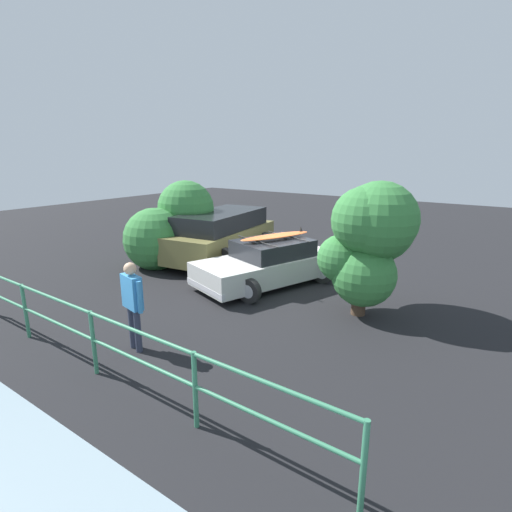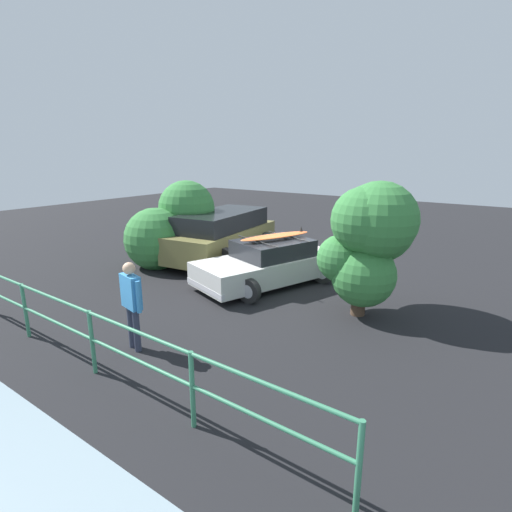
# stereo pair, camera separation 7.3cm
# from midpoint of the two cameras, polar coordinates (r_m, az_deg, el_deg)

# --- Properties ---
(ground_plane) EXTENTS (44.00, 44.00, 0.02)m
(ground_plane) POSITION_cam_midpoint_polar(r_m,az_deg,el_deg) (11.96, 4.04, -3.29)
(ground_plane) COLOR black
(ground_plane) RESTS_ON ground
(sedan_car) EXTENTS (3.14, 4.57, 1.54)m
(sedan_car) POSITION_cam_midpoint_polar(r_m,az_deg,el_deg) (11.35, 2.11, -1.01)
(sedan_car) COLOR silver
(sedan_car) RESTS_ON ground
(suv_car) EXTENTS (3.06, 4.79, 1.73)m
(suv_car) POSITION_cam_midpoint_polar(r_m,az_deg,el_deg) (13.65, -4.63, 2.96)
(suv_car) COLOR brown
(suv_car) RESTS_ON ground
(person_bystander) EXTENTS (0.66, 0.29, 1.73)m
(person_bystander) POSITION_cam_midpoint_polar(r_m,az_deg,el_deg) (7.81, -17.11, -5.77)
(person_bystander) COLOR #33384C
(person_bystander) RESTS_ON ground
(railing_fence) EXTENTS (9.48, 0.17, 1.14)m
(railing_fence) POSITION_cam_midpoint_polar(r_m,az_deg,el_deg) (7.31, -22.24, -9.92)
(railing_fence) COLOR #387F5B
(railing_fence) RESTS_ON ground
(bush_near_left) EXTENTS (2.13, 2.35, 3.09)m
(bush_near_left) POSITION_cam_midpoint_polar(r_m,az_deg,el_deg) (9.33, 16.11, 3.32)
(bush_near_left) COLOR #4C3828
(bush_near_left) RESTS_ON ground
(bush_near_right) EXTENTS (2.20, 3.18, 2.85)m
(bush_near_right) POSITION_cam_midpoint_polar(r_m,az_deg,el_deg) (13.65, -11.78, 3.62)
(bush_near_right) COLOR #4C3828
(bush_near_right) RESTS_ON ground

